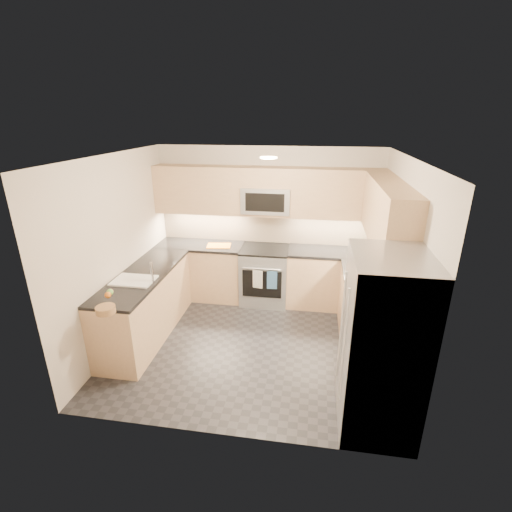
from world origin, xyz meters
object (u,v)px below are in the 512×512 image
Objects in this scene: microwave at (266,200)px; utensil_bowl at (367,250)px; fruit_basket at (106,310)px; refrigerator at (382,344)px; cutting_board at (219,246)px; gas_range at (265,276)px.

microwave reaches higher than utensil_bowl.
refrigerator is at bearing -1.68° from fruit_basket.
fruit_basket is at bearing -119.94° from microwave.
cutting_board is (-2.34, 0.06, -0.08)m from utensil_bowl.
gas_range is at bearing 58.75° from fruit_basket.
fruit_basket reaches higher than gas_range.
fruit_basket is (-2.87, 0.08, 0.08)m from refrigerator.
refrigerator is 2.87m from fruit_basket.
cutting_board is 2.41m from fruit_basket.
utensil_bowl is 3.76m from fruit_basket.
gas_range is 2.86m from refrigerator.
fruit_basket is (-0.66, -2.32, 0.03)m from cutting_board.
utensil_bowl is (1.58, -0.08, 0.57)m from gas_range.
gas_range is 1.25m from microwave.
microwave is 1.73m from utensil_bowl.
refrigerator is 4.73× the size of cutting_board.
cutting_board is (-2.21, 2.40, 0.05)m from refrigerator.
refrigerator is (1.45, -2.43, 0.45)m from gas_range.
gas_range is 0.90m from cutting_board.
microwave is 3.65× the size of fruit_basket.
gas_range is at bearing 1.81° from cutting_board.
utensil_bowl reaches higher than fruit_basket.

